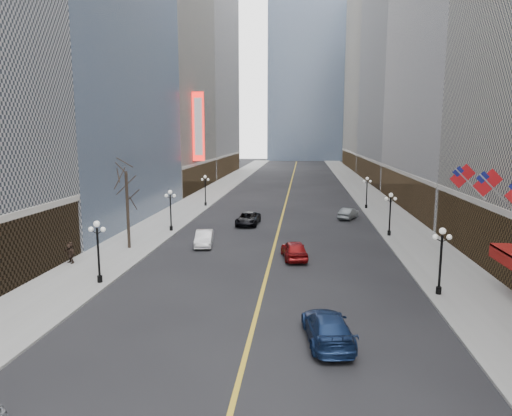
% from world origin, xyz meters
% --- Properties ---
extents(sidewalk_east, '(6.00, 230.00, 0.15)m').
position_xyz_m(sidewalk_east, '(14.00, 70.00, 0.07)').
color(sidewalk_east, gray).
rests_on(sidewalk_east, ground).
extents(sidewalk_west, '(6.00, 230.00, 0.15)m').
position_xyz_m(sidewalk_west, '(-14.00, 70.00, 0.07)').
color(sidewalk_west, gray).
rests_on(sidewalk_west, ground).
extents(lane_line, '(0.25, 200.00, 0.02)m').
position_xyz_m(lane_line, '(0.00, 80.00, 0.01)').
color(lane_line, gold).
rests_on(lane_line, ground).
extents(bldg_east_c, '(26.60, 40.60, 48.80)m').
position_xyz_m(bldg_east_c, '(29.88, 106.00, 24.18)').
color(bldg_east_c, gray).
rests_on(bldg_east_c, ground).
extents(bldg_east_d, '(26.60, 46.60, 62.80)m').
position_xyz_m(bldg_east_d, '(29.90, 149.00, 31.17)').
color(bldg_east_d, '#9E9783').
rests_on(bldg_east_d, ground).
extents(bldg_west_c, '(26.60, 30.60, 50.80)m').
position_xyz_m(bldg_west_c, '(-29.88, 87.00, 25.19)').
color(bldg_west_c, '#9E9783').
rests_on(bldg_west_c, ground).
extents(bldg_west_d, '(26.60, 38.60, 72.80)m').
position_xyz_m(bldg_west_d, '(-29.92, 121.00, 36.17)').
color(bldg_west_d, beige).
rests_on(bldg_west_d, ground).
extents(streetlamp_east_1, '(1.26, 0.44, 4.52)m').
position_xyz_m(streetlamp_east_1, '(11.80, 30.00, 2.90)').
color(streetlamp_east_1, black).
rests_on(streetlamp_east_1, sidewalk_east).
extents(streetlamp_east_2, '(1.26, 0.44, 4.52)m').
position_xyz_m(streetlamp_east_2, '(11.80, 48.00, 2.90)').
color(streetlamp_east_2, black).
rests_on(streetlamp_east_2, sidewalk_east).
extents(streetlamp_east_3, '(1.26, 0.44, 4.52)m').
position_xyz_m(streetlamp_east_3, '(11.80, 66.00, 2.90)').
color(streetlamp_east_3, black).
rests_on(streetlamp_east_3, sidewalk_east).
extents(streetlamp_west_1, '(1.26, 0.44, 4.52)m').
position_xyz_m(streetlamp_west_1, '(-11.80, 30.00, 2.90)').
color(streetlamp_west_1, black).
rests_on(streetlamp_west_1, sidewalk_west).
extents(streetlamp_west_2, '(1.26, 0.44, 4.52)m').
position_xyz_m(streetlamp_west_2, '(-11.80, 48.00, 2.90)').
color(streetlamp_west_2, black).
rests_on(streetlamp_west_2, sidewalk_west).
extents(streetlamp_west_3, '(1.26, 0.44, 4.52)m').
position_xyz_m(streetlamp_west_3, '(-11.80, 66.00, 2.90)').
color(streetlamp_west_3, black).
rests_on(streetlamp_west_3, sidewalk_west).
extents(flag_4, '(2.87, 0.12, 2.87)m').
position_xyz_m(flag_4, '(15.31, 32.00, 7.29)').
color(flag_4, '#B2B2B7').
rests_on(flag_4, ground).
extents(flag_5, '(2.87, 0.12, 2.87)m').
position_xyz_m(flag_5, '(15.31, 37.00, 7.29)').
color(flag_5, '#B2B2B7').
rests_on(flag_5, ground).
extents(awning_c, '(1.40, 4.00, 0.93)m').
position_xyz_m(awning_c, '(16.11, 30.00, 3.08)').
color(awning_c, maroon).
rests_on(awning_c, ground).
extents(theatre_marquee, '(2.00, 0.55, 12.00)m').
position_xyz_m(theatre_marquee, '(-15.88, 80.00, 12.00)').
color(theatre_marquee, red).
rests_on(theatre_marquee, ground).
extents(tree_west_far, '(3.60, 3.60, 7.92)m').
position_xyz_m(tree_west_far, '(-13.50, 40.00, 6.24)').
color(tree_west_far, '#2D231C').
rests_on(tree_west_far, sidewalk_west).
extents(car_nb_mid, '(2.16, 4.68, 1.49)m').
position_xyz_m(car_nb_mid, '(-6.78, 42.05, 0.74)').
color(car_nb_mid, silver).
rests_on(car_nb_mid, ground).
extents(car_nb_far, '(2.72, 5.47, 1.49)m').
position_xyz_m(car_nb_far, '(-3.78, 52.71, 0.74)').
color(car_nb_far, black).
rests_on(car_nb_far, ground).
extents(car_sb_near, '(2.92, 5.71, 1.58)m').
position_xyz_m(car_sb_near, '(4.06, 22.38, 0.79)').
color(car_sb_near, '#15274F').
rests_on(car_sb_near, ground).
extents(car_sb_mid, '(2.73, 5.05, 1.63)m').
position_xyz_m(car_sb_mid, '(2.00, 38.25, 0.82)').
color(car_sb_mid, maroon).
rests_on(car_sb_mid, ground).
extents(car_sb_far, '(3.09, 4.52, 1.41)m').
position_xyz_m(car_sb_far, '(8.51, 57.89, 0.70)').
color(car_sb_far, '#54595C').
rests_on(car_sb_far, ground).
extents(ped_west_far, '(1.65, 1.35, 1.80)m').
position_xyz_m(ped_west_far, '(-16.40, 34.54, 1.05)').
color(ped_west_far, '#2E2019').
rests_on(ped_west_far, sidewalk_west).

